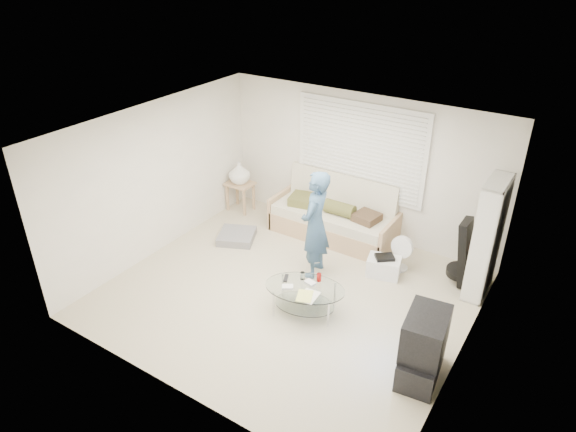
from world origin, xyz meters
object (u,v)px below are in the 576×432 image
Objects in this scene: futon_sofa at (334,218)px; tv_unit at (423,347)px; coffee_table at (305,292)px; bookshelf at (487,239)px.

futon_sofa is 2.46× the size of tv_unit.
futon_sofa reaches higher than coffee_table.
coffee_table is (-1.91, -1.81, -0.57)m from bookshelf.
bookshelf reaches higher than futon_sofa.
coffee_table is at bearing 171.35° from tv_unit.
tv_unit is 0.70× the size of coffee_table.
futon_sofa is at bearing 173.73° from bookshelf.
tv_unit is at bearing -44.04° from futon_sofa.
bookshelf is at bearing 43.48° from coffee_table.
bookshelf is at bearing -6.27° from futon_sofa.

